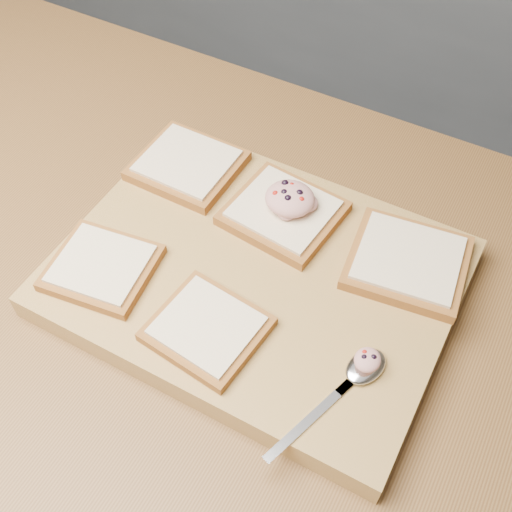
% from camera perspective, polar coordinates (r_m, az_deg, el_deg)
% --- Properties ---
extents(ground, '(4.00, 4.00, 0.00)m').
position_cam_1_polar(ground, '(1.60, -3.12, -21.29)').
color(ground, '#515459').
rests_on(ground, ground).
extents(island_counter, '(2.00, 0.80, 0.90)m').
position_cam_1_polar(island_counter, '(1.17, -4.11, -14.94)').
color(island_counter, slate).
rests_on(island_counter, ground).
extents(back_counter, '(3.60, 0.62, 0.94)m').
position_cam_1_polar(back_counter, '(2.10, 17.73, 19.46)').
color(back_counter, slate).
rests_on(back_counter, ground).
extents(cutting_board, '(0.45, 0.34, 0.04)m').
position_cam_1_polar(cutting_board, '(0.76, -0.00, -1.93)').
color(cutting_board, '#B0854B').
rests_on(cutting_board, island_counter).
extents(bread_far_left, '(0.13, 0.12, 0.02)m').
position_cam_1_polar(bread_far_left, '(0.85, -6.12, 8.07)').
color(bread_far_left, '#9A5C28').
rests_on(bread_far_left, cutting_board).
extents(bread_far_center, '(0.14, 0.13, 0.02)m').
position_cam_1_polar(bread_far_center, '(0.79, 2.44, 3.88)').
color(bread_far_center, '#9A5C28').
rests_on(bread_far_center, cutting_board).
extents(bread_far_right, '(0.15, 0.14, 0.02)m').
position_cam_1_polar(bread_far_right, '(0.76, 13.32, -0.49)').
color(bread_far_right, '#9A5C28').
rests_on(bread_far_right, cutting_board).
extents(bread_near_left, '(0.13, 0.12, 0.02)m').
position_cam_1_polar(bread_near_left, '(0.76, -13.55, -0.95)').
color(bread_near_left, '#9A5C28').
rests_on(bread_near_left, cutting_board).
extents(bread_near_center, '(0.12, 0.11, 0.02)m').
position_cam_1_polar(bread_near_center, '(0.69, -4.36, -6.43)').
color(bread_near_center, '#9A5C28').
rests_on(bread_near_center, cutting_board).
extents(tuna_salad_dollop, '(0.06, 0.06, 0.03)m').
position_cam_1_polar(tuna_salad_dollop, '(0.77, 3.03, 5.15)').
color(tuna_salad_dollop, tan).
rests_on(tuna_salad_dollop, bread_far_center).
extents(spoon, '(0.07, 0.17, 0.01)m').
position_cam_1_polar(spoon, '(0.67, 9.03, -10.31)').
color(spoon, silver).
rests_on(spoon, cutting_board).
extents(spoon_salad, '(0.03, 0.03, 0.02)m').
position_cam_1_polar(spoon_salad, '(0.67, 9.88, -9.08)').
color(spoon_salad, tan).
rests_on(spoon_salad, spoon).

